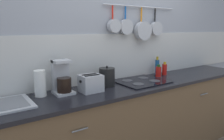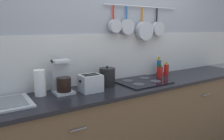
# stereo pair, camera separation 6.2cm
# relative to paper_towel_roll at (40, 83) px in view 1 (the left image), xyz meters

# --- Properties ---
(wall_back) EXTENTS (7.20, 0.16, 2.60)m
(wall_back) POSITION_rel_paper_towel_roll_xyz_m (1.00, 0.17, 0.23)
(wall_back) COLOR #999EA8
(wall_back) RESTS_ON ground_plane
(cabinet_base) EXTENTS (3.34, 0.55, 0.90)m
(cabinet_base) POSITION_rel_paper_towel_roll_xyz_m (1.00, -0.15, -0.60)
(cabinet_base) COLOR brown
(cabinet_base) RESTS_ON ground_plane
(countertop) EXTENTS (3.38, 0.57, 0.03)m
(countertop) POSITION_rel_paper_towel_roll_xyz_m (1.00, -0.15, -0.13)
(countertop) COLOR black
(countertop) RESTS_ON cabinet_base
(paper_towel_roll) EXTENTS (0.10, 0.10, 0.23)m
(paper_towel_roll) POSITION_rel_paper_towel_roll_xyz_m (0.00, 0.00, 0.00)
(paper_towel_roll) COLOR white
(paper_towel_roll) RESTS_ON countertop
(coffee_maker) EXTENTS (0.17, 0.18, 0.31)m
(coffee_maker) POSITION_rel_paper_towel_roll_xyz_m (0.19, -0.03, 0.01)
(coffee_maker) COLOR #B7BABF
(coffee_maker) RESTS_ON countertop
(toaster) EXTENTS (0.22, 0.17, 0.16)m
(toaster) POSITION_rel_paper_towel_roll_xyz_m (0.44, -0.13, -0.04)
(toaster) COLOR #B7BABF
(toaster) RESTS_ON countertop
(kettle) EXTENTS (0.16, 0.16, 0.21)m
(kettle) POSITION_rel_paper_towel_roll_xyz_m (0.68, -0.04, -0.02)
(kettle) COLOR black
(kettle) RESTS_ON countertop
(cooktop) EXTENTS (0.54, 0.47, 0.01)m
(cooktop) POSITION_rel_paper_towel_roll_xyz_m (1.08, -0.12, -0.11)
(cooktop) COLOR black
(cooktop) RESTS_ON countertop
(bottle_hot_sauce) EXTENTS (0.07, 0.07, 0.15)m
(bottle_hot_sauce) POSITION_rel_paper_towel_roll_xyz_m (1.44, -0.04, -0.05)
(bottle_hot_sauce) COLOR red
(bottle_hot_sauce) RESTS_ON countertop
(bottle_cooking_wine) EXTENTS (0.05, 0.05, 0.23)m
(bottle_cooking_wine) POSITION_rel_paper_towel_roll_xyz_m (1.51, 0.06, -0.01)
(bottle_cooking_wine) COLOR navy
(bottle_cooking_wine) RESTS_ON countertop
(bottle_vinegar) EXTENTS (0.06, 0.06, 0.17)m
(bottle_vinegar) POSITION_rel_paper_towel_roll_xyz_m (1.58, -0.01, -0.04)
(bottle_vinegar) COLOR red
(bottle_vinegar) RESTS_ON countertop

